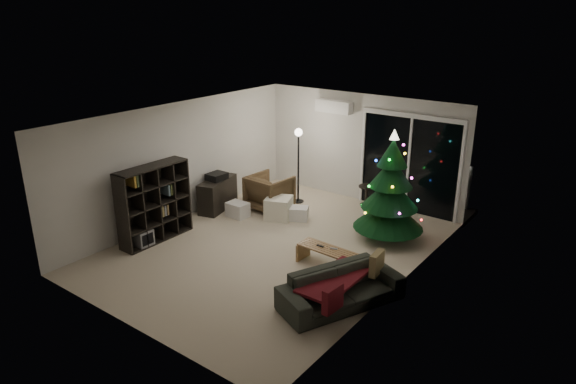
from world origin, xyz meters
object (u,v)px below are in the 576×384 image
object	(u,v)px
sofa	(341,288)
christmas_tree	(391,186)
media_cabinet	(218,194)
coffee_table	(327,257)
bookshelf	(148,201)
armchair	(270,192)

from	to	relation	value
sofa	christmas_tree	size ratio (longest dim) A/B	0.88
media_cabinet	sofa	size ratio (longest dim) A/B	0.58
media_cabinet	coffee_table	world-z (taller)	media_cabinet
coffee_table	christmas_tree	size ratio (longest dim) A/B	0.50
bookshelf	armchair	xyz separation A→B (m)	(0.95, 2.58, -0.35)
christmas_tree	media_cabinet	bearing A→B (deg)	-167.68
bookshelf	coffee_table	bearing A→B (deg)	40.06
sofa	armchair	bearing A→B (deg)	78.19
media_cabinet	sofa	bearing A→B (deg)	-37.10
media_cabinet	coffee_table	bearing A→B (deg)	-28.63
christmas_tree	coffee_table	bearing A→B (deg)	-100.95
media_cabinet	christmas_tree	distance (m)	3.96
bookshelf	armchair	bearing A→B (deg)	93.13
armchair	christmas_tree	world-z (taller)	christmas_tree
bookshelf	christmas_tree	bearing A→B (deg)	58.97
bookshelf	christmas_tree	distance (m)	4.68
bookshelf	media_cabinet	xyz separation A→B (m)	(0.00, 1.90, -0.41)
coffee_table	christmas_tree	bearing A→B (deg)	81.88
sofa	coffee_table	distance (m)	1.23
christmas_tree	armchair	bearing A→B (deg)	-177.11
bookshelf	coffee_table	world-z (taller)	bookshelf
armchair	bookshelf	bearing A→B (deg)	73.13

